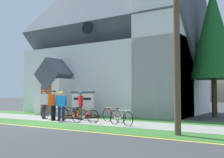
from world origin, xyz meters
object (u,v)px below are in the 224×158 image
at_px(roadside_conifer, 213,33).
at_px(bicycle_yellow, 50,113).
at_px(church_sign, 83,100).
at_px(bicycle_red, 85,116).
at_px(cyclist_in_yellow_jersey, 44,102).
at_px(bicycle_silver, 121,118).
at_px(cyclist_in_orange_jersey, 61,104).
at_px(bicycle_black, 72,114).
at_px(utility_pole, 174,0).
at_px(cyclist_in_red_jersey, 53,102).
at_px(cyclist_in_blue_jersey, 81,103).
at_px(bicycle_green, 114,115).

bearing_deg(roadside_conifer, bicycle_yellow, -139.02).
distance_m(church_sign, roadside_conifer, 9.76).
xyz_separation_m(bicycle_red, cyclist_in_yellow_jersey, (-3.42, 0.38, 0.67)).
height_order(bicycle_yellow, bicycle_silver, bicycle_yellow).
bearing_deg(bicycle_yellow, cyclist_in_orange_jersey, -15.32).
relative_size(bicycle_black, utility_pole, 0.18).
bearing_deg(bicycle_yellow, cyclist_in_red_jersey, -30.24).
distance_m(church_sign, bicycle_yellow, 2.60).
height_order(church_sign, cyclist_in_yellow_jersey, cyclist_in_yellow_jersey).
bearing_deg(bicycle_yellow, bicycle_black, 28.80).
height_order(church_sign, bicycle_red, church_sign).
bearing_deg(cyclist_in_blue_jersey, roadside_conifer, 44.05).
height_order(bicycle_green, bicycle_silver, bicycle_silver).
height_order(cyclist_in_blue_jersey, utility_pole, utility_pole).
bearing_deg(roadside_conifer, cyclist_in_yellow_jersey, -141.76).
height_order(bicycle_red, roadside_conifer, roadside_conifer).
bearing_deg(bicycle_black, bicycle_yellow, -151.20).
distance_m(church_sign, cyclist_in_red_jersey, 2.78).
bearing_deg(bicycle_green, cyclist_in_red_jersey, -162.59).
relative_size(church_sign, bicycle_black, 1.12).
height_order(church_sign, bicycle_silver, church_sign).
bearing_deg(bicycle_red, cyclist_in_orange_jersey, -177.97).
relative_size(bicycle_red, utility_pole, 0.19).
distance_m(cyclist_in_yellow_jersey, utility_pole, 9.99).
xyz_separation_m(cyclist_in_blue_jersey, cyclist_in_red_jersey, (-1.08, -1.13, 0.07)).
bearing_deg(bicycle_red, cyclist_in_blue_jersey, 136.64).
bearing_deg(roadside_conifer, bicycle_red, -125.84).
bearing_deg(bicycle_green, roadside_conifer, 57.22).
bearing_deg(cyclist_in_blue_jersey, cyclist_in_orange_jersey, -113.13).
bearing_deg(cyclist_in_orange_jersey, utility_pole, -11.71).
relative_size(bicycle_green, bicycle_silver, 1.04).
bearing_deg(cyclist_in_red_jersey, cyclist_in_yellow_jersey, 159.79).
bearing_deg(utility_pole, bicycle_red, 164.44).
distance_m(bicycle_silver, cyclist_in_blue_jersey, 3.53).
distance_m(cyclist_in_blue_jersey, utility_pole, 8.24).
relative_size(bicycle_black, cyclist_in_yellow_jersey, 0.95).
xyz_separation_m(bicycle_red, bicycle_yellow, (-2.76, 0.26, -0.01)).
distance_m(bicycle_black, utility_pole, 8.91).
relative_size(bicycle_red, cyclist_in_red_jersey, 1.01).
height_order(bicycle_black, bicycle_yellow, bicycle_yellow).
distance_m(church_sign, cyclist_in_blue_jersey, 2.01).
relative_size(bicycle_silver, cyclist_in_red_jersey, 0.95).
relative_size(bicycle_yellow, cyclist_in_red_jersey, 0.98).
bearing_deg(bicycle_red, bicycle_yellow, 174.61).
relative_size(church_sign, roadside_conifer, 0.21).
distance_m(utility_pole, roadside_conifer, 8.68).
bearing_deg(cyclist_in_blue_jersey, bicycle_red, -43.36).
xyz_separation_m(utility_pole, roadside_conifer, (-0.32, 8.67, 0.42)).
relative_size(bicycle_green, cyclist_in_yellow_jersey, 0.97).
xyz_separation_m(church_sign, roadside_conifer, (7.44, 4.43, 4.50)).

